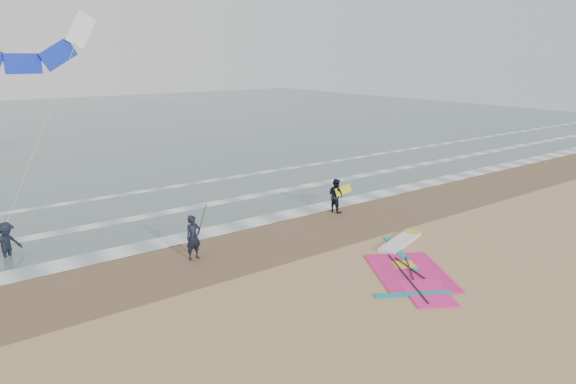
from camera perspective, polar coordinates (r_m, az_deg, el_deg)
ground at (r=17.55m, az=11.31°, el=-10.11°), size 120.00×120.00×0.00m
sea_water at (r=60.15m, az=-25.02°, el=6.53°), size 120.00×80.00×0.02m
wet_sand_band at (r=21.67m, az=-0.51°, el=-4.87°), size 120.00×5.00×0.01m
foam_waterline at (r=25.21m, az=-6.48°, el=-2.04°), size 120.00×9.15×0.02m
windsurf_rig at (r=19.32m, az=13.26°, el=-7.71°), size 5.89×5.58×0.14m
person_standing at (r=19.30m, az=-10.47°, el=-4.99°), size 0.66×0.48×1.70m
person_walking at (r=24.80m, az=5.33°, el=-0.37°), size 0.72×0.88×1.65m
person_wading at (r=21.85m, az=-28.88°, el=-4.26°), size 1.28×1.06×1.72m
held_pole at (r=19.30m, az=-9.73°, el=-3.72°), size 0.17×0.86×1.82m
carried_kiteboard at (r=24.94m, az=6.18°, el=0.21°), size 1.30×0.51×0.39m
surf_kite at (r=24.99m, az=-27.56°, el=14.16°), size 6.46×4.05×8.16m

